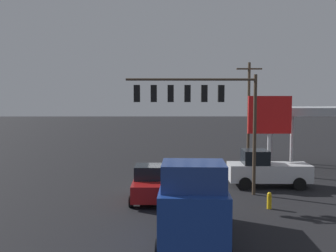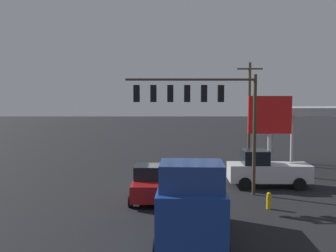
% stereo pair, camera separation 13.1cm
% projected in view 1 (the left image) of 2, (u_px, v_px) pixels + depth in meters
% --- Properties ---
extents(ground_plane, '(200.00, 200.00, 0.00)m').
position_uv_depth(ground_plane, '(168.00, 189.00, 23.84)').
color(ground_plane, black).
extents(traffic_signal_assembly, '(7.69, 0.43, 7.15)m').
position_uv_depth(traffic_signal_assembly, '(198.00, 102.00, 21.94)').
color(traffic_signal_assembly, '#473828').
rests_on(traffic_signal_assembly, ground).
extents(utility_pole, '(2.40, 0.26, 9.13)m').
position_uv_depth(utility_pole, '(249.00, 108.00, 35.20)').
color(utility_pole, '#473828').
rests_on(utility_pole, ground).
extents(price_sign, '(2.97, 0.27, 5.92)m').
position_uv_depth(price_sign, '(270.00, 118.00, 25.73)').
color(price_sign, '#B7B7BC').
rests_on(price_sign, ground).
extents(hatchback_crossing, '(1.99, 3.82, 1.97)m').
position_uv_depth(hatchback_crossing, '(149.00, 184.00, 21.00)').
color(hatchback_crossing, maroon).
rests_on(hatchback_crossing, ground).
extents(delivery_truck, '(2.84, 6.91, 3.58)m').
position_uv_depth(delivery_truck, '(192.00, 202.00, 14.60)').
color(delivery_truck, navy).
rests_on(delivery_truck, ground).
extents(pickup_parked, '(5.26, 2.39, 2.40)m').
position_uv_depth(pickup_parked, '(266.00, 170.00, 24.38)').
color(pickup_parked, silver).
rests_on(pickup_parked, ground).
extents(fire_hydrant, '(0.24, 0.24, 0.88)m').
position_uv_depth(fire_hydrant, '(269.00, 201.00, 19.44)').
color(fire_hydrant, gold).
rests_on(fire_hydrant, ground).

